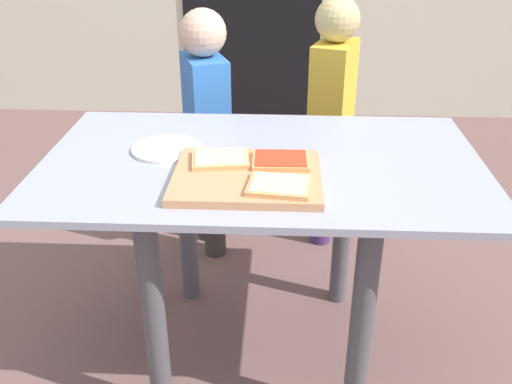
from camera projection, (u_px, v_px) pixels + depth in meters
name	position (u px, v px, depth m)	size (l,w,h in m)	color
ground_plane	(261.00, 347.00, 1.94)	(16.00, 16.00, 0.00)	brown
dining_table	(262.00, 202.00, 1.68)	(1.25, 0.74, 0.70)	#9AA0B5
cutting_board	(247.00, 177.00, 1.49)	(0.39, 0.32, 0.02)	tan
pizza_slice_far_left	(220.00, 159.00, 1.55)	(0.17, 0.14, 0.02)	tan
pizza_slice_far_right	(281.00, 160.00, 1.54)	(0.15, 0.12, 0.02)	tan
pizza_slice_near_right	(279.00, 185.00, 1.40)	(0.17, 0.14, 0.02)	tan
plate_white_left	(167.00, 149.00, 1.67)	(0.20, 0.20, 0.01)	white
child_left	(206.00, 120.00, 2.24)	(0.22, 0.27, 1.01)	#3D3834
child_right	(332.00, 108.00, 2.32)	(0.21, 0.27, 1.04)	#492B65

